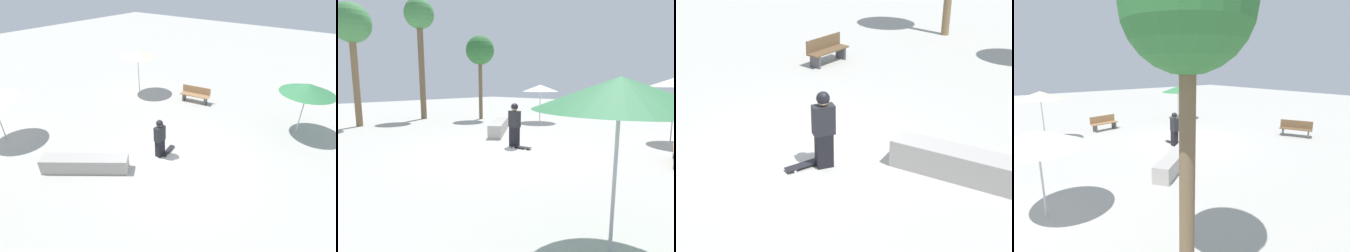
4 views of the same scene
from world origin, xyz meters
TOP-DOWN VIEW (x-y plane):
  - ground_plane at (0.00, 0.00)m, footprint 60.00×60.00m
  - skater_main at (0.85, 0.12)m, footprint 0.27×0.44m
  - skateboard at (0.74, -0.27)m, footprint 0.32×0.82m
  - concrete_ledge at (2.48, 2.43)m, footprint 2.84×2.28m
  - bench_near at (2.34, -4.91)m, footprint 1.65×0.71m
  - bench_far at (-5.26, 2.71)m, footprint 1.09×1.63m
  - shade_umbrella_white at (6.94, 3.17)m, footprint 2.16×2.16m
  - shade_umbrella_green at (-3.01, -4.81)m, footprint 2.20×2.20m
  - shade_umbrella_cream at (5.64, -4.01)m, footprint 2.06×2.06m
  - palm_tree_center_left at (5.51, 6.94)m, footprint 1.83×1.83m

SIDE VIEW (x-z plane):
  - ground_plane at x=0.00m, z-range 0.00..0.00m
  - skateboard at x=0.74m, z-range 0.02..0.09m
  - concrete_ledge at x=2.48m, z-range 0.00..0.57m
  - bench_near at x=2.34m, z-range 0.00..0.85m
  - bench_far at x=-5.26m, z-range 0.00..0.85m
  - skater_main at x=0.85m, z-range 0.06..1.65m
  - shade_umbrella_white at x=6.94m, z-range 0.92..3.17m
  - shade_umbrella_green at x=-3.01m, z-range 0.96..3.31m
  - shade_umbrella_cream at x=5.64m, z-range 1.07..3.61m
  - palm_tree_center_left at x=5.51m, z-range 1.68..7.04m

